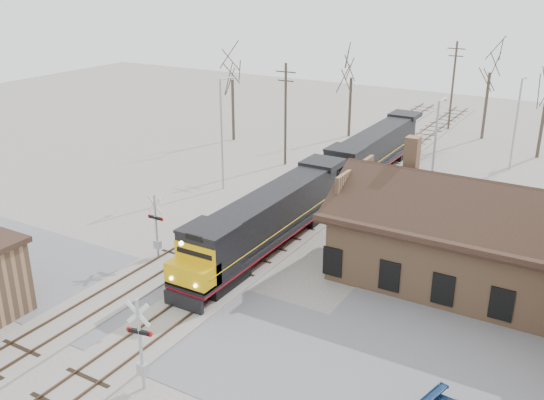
{
  "coord_description": "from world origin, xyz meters",
  "views": [
    {
      "loc": [
        18.6,
        -21.24,
        17.28
      ],
      "look_at": [
        0.78,
        9.0,
        3.91
      ],
      "focal_mm": 40.0,
      "sensor_mm": 36.0,
      "label": 1
    }
  ],
  "objects": [
    {
      "name": "crossbuck_far",
      "position": [
        -5.39,
        5.14,
        2.01
      ],
      "size": [
        1.23,
        0.32,
        4.31
      ],
      "rotation": [
        0.0,
        0.0,
        3.13
      ],
      "color": "#A5A8AD",
      "rests_on": "ground"
    },
    {
      "name": "road",
      "position": [
        0.0,
        0.0,
        0.01
      ],
      "size": [
        60.0,
        9.0,
        0.03
      ],
      "primitive_type": "cube",
      "color": "slate",
      "rests_on": "ground"
    },
    {
      "name": "crossbuck_near",
      "position": [
        2.57,
        -5.14,
        2.07
      ],
      "size": [
        1.27,
        0.34,
        4.47
      ],
      "rotation": [
        0.0,
        0.0,
        0.19
      ],
      "color": "#A5A8AD",
      "rests_on": "ground"
    },
    {
      "name": "track_siding",
      "position": [
        -4.5,
        15.0,
        0.07
      ],
      "size": [
        3.4,
        90.0,
        0.24
      ],
      "color": "#A29D93",
      "rests_on": "ground"
    },
    {
      "name": "utility_pole_b",
      "position": [
        1.51,
        47.78,
        5.21
      ],
      "size": [
        2.0,
        0.24,
        9.98
      ],
      "color": "#382D23",
      "rests_on": "ground"
    },
    {
      "name": "tree_b",
      "position": [
        -7.27,
        39.43,
        7.49
      ],
      "size": [
        4.3,
        4.3,
        10.52
      ],
      "color": "#382D23",
      "rests_on": "ground"
    },
    {
      "name": "ground",
      "position": [
        0.0,
        0.0,
        0.0
      ],
      "size": [
        140.0,
        140.0,
        0.0
      ],
      "primitive_type": "plane",
      "color": "#A29D93",
      "rests_on": "ground"
    },
    {
      "name": "streetlight_c",
      "position": [
        10.42,
        36.12,
        4.72
      ],
      "size": [
        0.25,
        2.04,
        8.38
      ],
      "color": "#A5A8AD",
      "rests_on": "ground"
    },
    {
      "name": "tree_a",
      "position": [
        -17.44,
        31.68,
        7.54
      ],
      "size": [
        4.32,
        4.32,
        10.59
      ],
      "color": "#382D23",
      "rests_on": "ground"
    },
    {
      "name": "track_main",
      "position": [
        0.0,
        15.0,
        0.07
      ],
      "size": [
        3.4,
        90.0,
        0.24
      ],
      "color": "#A29D93",
      "rests_on": "ground"
    },
    {
      "name": "depot",
      "position": [
        11.99,
        12.0,
        2.41
      ],
      "size": [
        15.2,
        9.31,
        7.9
      ],
      "color": "#966E4D",
      "rests_on": "ground"
    },
    {
      "name": "streetlight_a",
      "position": [
        -9.39,
        18.26,
        5.15
      ],
      "size": [
        0.25,
        2.04,
        9.23
      ],
      "color": "#A5A8AD",
      "rests_on": "ground"
    },
    {
      "name": "locomotive_trailing",
      "position": [
        0.0,
        27.99,
        2.13
      ],
      "size": [
        2.72,
        18.26,
        3.83
      ],
      "color": "black",
      "rests_on": "ground"
    },
    {
      "name": "locomotive_lead",
      "position": [
        0.0,
        9.46,
        2.13
      ],
      "size": [
        2.72,
        18.26,
        4.05
      ],
      "color": "black",
      "rests_on": "ground"
    },
    {
      "name": "utility_pole_a",
      "position": [
        -8.24,
        26.74,
        4.97
      ],
      "size": [
        2.0,
        0.24,
        9.5
      ],
      "color": "#382D23",
      "rests_on": "ground"
    },
    {
      "name": "streetlight_b",
      "position": [
        7.21,
        21.59,
        4.84
      ],
      "size": [
        0.25,
        2.04,
        8.61
      ],
      "color": "#A5A8AD",
      "rests_on": "ground"
    },
    {
      "name": "tree_c",
      "position": [
        5.71,
        45.92,
        8.32
      ],
      "size": [
        4.77,
        4.77,
        11.68
      ],
      "color": "#382D23",
      "rests_on": "ground"
    }
  ]
}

